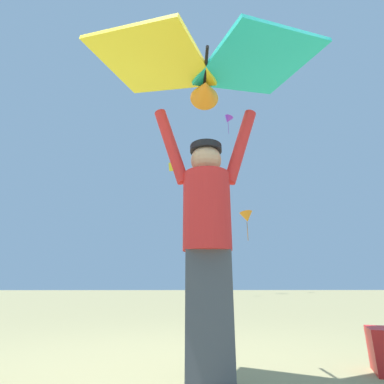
{
  "coord_description": "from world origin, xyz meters",
  "views": [
    {
      "loc": [
        0.01,
        -2.19,
        0.58
      ],
      "look_at": [
        0.21,
        2.15,
        1.99
      ],
      "focal_mm": 27.45,
      "sensor_mm": 36.0,
      "label": 1
    }
  ],
  "objects_px": {
    "distant_kite_purple_mid_left": "(228,120)",
    "marker_flag": "(199,259)",
    "distant_kite_orange_mid_right": "(247,217)",
    "distant_kite_yellow_overhead_distant": "(173,167)",
    "held_stunt_kite": "(205,69)",
    "distant_kite_teal_far_center": "(200,161)",
    "kite_flyer_person": "(207,234)"
  },
  "relations": [
    {
      "from": "distant_kite_teal_far_center",
      "to": "distant_kite_orange_mid_right",
      "type": "bearing_deg",
      "value": 55.53
    },
    {
      "from": "distant_kite_yellow_overhead_distant",
      "to": "marker_flag",
      "type": "relative_size",
      "value": 0.61
    },
    {
      "from": "held_stunt_kite",
      "to": "distant_kite_purple_mid_left",
      "type": "xyz_separation_m",
      "value": [
        6.01,
        31.09,
        19.01
      ]
    },
    {
      "from": "held_stunt_kite",
      "to": "distant_kite_orange_mid_right",
      "type": "xyz_separation_m",
      "value": [
        6.5,
        26.08,
        4.91
      ]
    },
    {
      "from": "held_stunt_kite",
      "to": "kite_flyer_person",
      "type": "bearing_deg",
      "value": 88.04
    },
    {
      "from": "distant_kite_orange_mid_right",
      "to": "marker_flag",
      "type": "distance_m",
      "value": 19.85
    },
    {
      "from": "distant_kite_purple_mid_left",
      "to": "marker_flag",
      "type": "xyz_separation_m",
      "value": [
        -5.5,
        -23.06,
        -19.79
      ]
    },
    {
      "from": "kite_flyer_person",
      "to": "held_stunt_kite",
      "type": "xyz_separation_m",
      "value": [
        -0.0,
        -0.08,
        1.33
      ]
    },
    {
      "from": "distant_kite_yellow_overhead_distant",
      "to": "distant_kite_purple_mid_left",
      "type": "height_order",
      "value": "distant_kite_purple_mid_left"
    },
    {
      "from": "distant_kite_orange_mid_right",
      "to": "marker_flag",
      "type": "relative_size",
      "value": 1.72
    },
    {
      "from": "kite_flyer_person",
      "to": "distant_kite_teal_far_center",
      "type": "bearing_deg",
      "value": 85.78
    },
    {
      "from": "kite_flyer_person",
      "to": "held_stunt_kite",
      "type": "height_order",
      "value": "held_stunt_kite"
    },
    {
      "from": "kite_flyer_person",
      "to": "marker_flag",
      "type": "bearing_deg",
      "value": 86.34
    },
    {
      "from": "kite_flyer_person",
      "to": "distant_kite_yellow_overhead_distant",
      "type": "relative_size",
      "value": 1.84
    },
    {
      "from": "distant_kite_yellow_overhead_distant",
      "to": "held_stunt_kite",
      "type": "bearing_deg",
      "value": -87.95
    },
    {
      "from": "held_stunt_kite",
      "to": "distant_kite_orange_mid_right",
      "type": "distance_m",
      "value": 27.32
    },
    {
      "from": "distant_kite_yellow_overhead_distant",
      "to": "marker_flag",
      "type": "distance_m",
      "value": 19.76
    },
    {
      "from": "kite_flyer_person",
      "to": "distant_kite_yellow_overhead_distant",
      "type": "height_order",
      "value": "distant_kite_yellow_overhead_distant"
    },
    {
      "from": "marker_flag",
      "to": "kite_flyer_person",
      "type": "bearing_deg",
      "value": -93.66
    },
    {
      "from": "kite_flyer_person",
      "to": "distant_kite_purple_mid_left",
      "type": "distance_m",
      "value": 37.57
    },
    {
      "from": "distant_kite_orange_mid_right",
      "to": "distant_kite_teal_far_center",
      "type": "relative_size",
      "value": 3.5
    },
    {
      "from": "kite_flyer_person",
      "to": "distant_kite_teal_far_center",
      "type": "height_order",
      "value": "distant_kite_teal_far_center"
    },
    {
      "from": "distant_kite_purple_mid_left",
      "to": "marker_flag",
      "type": "distance_m",
      "value": 30.89
    },
    {
      "from": "held_stunt_kite",
      "to": "distant_kite_teal_far_center",
      "type": "distance_m",
      "value": 20.1
    },
    {
      "from": "kite_flyer_person",
      "to": "held_stunt_kite",
      "type": "bearing_deg",
      "value": -91.96
    },
    {
      "from": "distant_kite_orange_mid_right",
      "to": "held_stunt_kite",
      "type": "bearing_deg",
      "value": -104.0
    },
    {
      "from": "distant_kite_purple_mid_left",
      "to": "distant_kite_teal_far_center",
      "type": "bearing_deg",
      "value": -110.4
    },
    {
      "from": "distant_kite_yellow_overhead_distant",
      "to": "marker_flag",
      "type": "bearing_deg",
      "value": -85.23
    },
    {
      "from": "held_stunt_kite",
      "to": "distant_kite_teal_far_center",
      "type": "bearing_deg",
      "value": 85.79
    },
    {
      "from": "distant_kite_yellow_overhead_distant",
      "to": "distant_kite_teal_far_center",
      "type": "height_order",
      "value": "distant_kite_yellow_overhead_distant"
    },
    {
      "from": "distant_kite_teal_far_center",
      "to": "marker_flag",
      "type": "bearing_deg",
      "value": -94.63
    },
    {
      "from": "distant_kite_yellow_overhead_distant",
      "to": "marker_flag",
      "type": "height_order",
      "value": "distant_kite_yellow_overhead_distant"
    }
  ]
}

